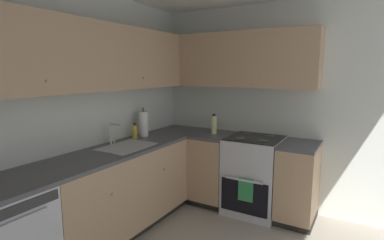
# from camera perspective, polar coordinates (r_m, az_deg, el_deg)

# --- Properties ---
(wall_back) EXTENTS (3.94, 0.05, 2.49)m
(wall_back) POSITION_cam_1_polar(r_m,az_deg,el_deg) (3.10, -24.16, 0.08)
(wall_back) COLOR silver
(wall_back) RESTS_ON ground_plane
(wall_right) EXTENTS (0.05, 3.25, 2.49)m
(wall_right) POSITION_cam_1_polar(r_m,az_deg,el_deg) (3.85, 16.51, 2.12)
(wall_right) COLOR silver
(wall_right) RESTS_ON ground_plane
(lower_cabinets_back) EXTENTS (1.76, 0.62, 0.87)m
(lower_cabinets_back) POSITION_cam_1_polar(r_m,az_deg,el_deg) (3.35, -13.65, -13.04)
(lower_cabinets_back) COLOR tan
(lower_cabinets_back) RESTS_ON ground_plane
(countertop_back) EXTENTS (2.97, 0.60, 0.03)m
(countertop_back) POSITION_cam_1_polar(r_m,az_deg,el_deg) (3.21, -13.95, -5.60)
(countertop_back) COLOR #4C4C51
(countertop_back) RESTS_ON lower_cabinets_back
(lower_cabinets_right) EXTENTS (0.62, 1.46, 0.87)m
(lower_cabinets_right) POSITION_cam_1_polar(r_m,az_deg,el_deg) (3.80, 10.86, -10.24)
(lower_cabinets_right) COLOR tan
(lower_cabinets_right) RESTS_ON ground_plane
(countertop_right) EXTENTS (0.60, 1.46, 0.03)m
(countertop_right) POSITION_cam_1_polar(r_m,az_deg,el_deg) (3.67, 11.06, -3.62)
(countertop_right) COLOR #4C4C51
(countertop_right) RESTS_ON lower_cabinets_right
(oven_range) EXTENTS (0.68, 0.62, 1.06)m
(oven_range) POSITION_cam_1_polar(r_m,az_deg,el_deg) (3.79, 11.54, -9.94)
(oven_range) COLOR silver
(oven_range) RESTS_ON ground_plane
(upper_cabinets_back) EXTENTS (2.65, 0.34, 0.65)m
(upper_cabinets_back) POSITION_cam_1_polar(r_m,az_deg,el_deg) (3.10, -18.62, 11.16)
(upper_cabinets_back) COLOR tan
(upper_cabinets_right) EXTENTS (0.32, 2.01, 0.65)m
(upper_cabinets_right) POSITION_cam_1_polar(r_m,az_deg,el_deg) (3.83, 7.79, 11.07)
(upper_cabinets_right) COLOR tan
(sink) EXTENTS (0.57, 0.40, 0.10)m
(sink) POSITION_cam_1_polar(r_m,az_deg,el_deg) (3.28, -12.05, -5.62)
(sink) COLOR #B7B7BC
(sink) RESTS_ON countertop_back
(faucet) EXTENTS (0.07, 0.16, 0.24)m
(faucet) POSITION_cam_1_polar(r_m,az_deg,el_deg) (3.38, -14.72, -2.13)
(faucet) COLOR silver
(faucet) RESTS_ON countertop_back
(soap_bottle) EXTENTS (0.06, 0.06, 0.18)m
(soap_bottle) POSITION_cam_1_polar(r_m,az_deg,el_deg) (3.65, -10.69, -2.13)
(soap_bottle) COLOR gold
(soap_bottle) RESTS_ON countertop_back
(paper_towel_roll) EXTENTS (0.11, 0.11, 0.36)m
(paper_towel_roll) POSITION_cam_1_polar(r_m,az_deg,el_deg) (3.73, -9.06, -0.73)
(paper_towel_roll) COLOR white
(paper_towel_roll) RESTS_ON countertop_back
(oil_bottle) EXTENTS (0.07, 0.07, 0.25)m
(oil_bottle) POSITION_cam_1_polar(r_m,az_deg,el_deg) (3.83, 4.11, -0.86)
(oil_bottle) COLOR beige
(oil_bottle) RESTS_ON countertop_right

